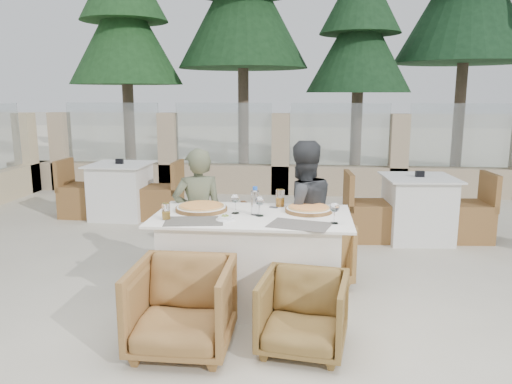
# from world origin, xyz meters

# --- Properties ---
(ground) EXTENTS (80.00, 80.00, 0.00)m
(ground) POSITION_xyz_m (0.00, 0.00, 0.00)
(ground) COLOR beige
(ground) RESTS_ON ground
(sand_patch) EXTENTS (30.00, 16.00, 0.01)m
(sand_patch) POSITION_xyz_m (0.00, 14.00, 0.01)
(sand_patch) COLOR #F2E6C6
(sand_patch) RESTS_ON ground
(perimeter_wall_far) EXTENTS (10.00, 0.34, 1.60)m
(perimeter_wall_far) POSITION_xyz_m (0.00, 4.80, 0.80)
(perimeter_wall_far) COLOR tan
(perimeter_wall_far) RESTS_ON ground
(pine_far_left) EXTENTS (2.42, 2.42, 5.50)m
(pine_far_left) POSITION_xyz_m (-3.50, 7.00, 2.75)
(pine_far_left) COLOR #214E22
(pine_far_left) RESTS_ON ground
(pine_mid_left) EXTENTS (2.86, 2.86, 6.50)m
(pine_mid_left) POSITION_xyz_m (-1.00, 7.50, 3.25)
(pine_mid_left) COLOR #1B401E
(pine_mid_left) RESTS_ON ground
(pine_centre) EXTENTS (2.20, 2.20, 5.00)m
(pine_centre) POSITION_xyz_m (1.50, 7.20, 2.50)
(pine_centre) COLOR #1B3F20
(pine_centre) RESTS_ON ground
(pine_mid_right) EXTENTS (2.99, 2.99, 6.80)m
(pine_mid_right) POSITION_xyz_m (3.80, 7.80, 3.40)
(pine_mid_right) COLOR #193D21
(pine_mid_right) RESTS_ON ground
(dining_table) EXTENTS (1.60, 0.90, 0.77)m
(dining_table) POSITION_xyz_m (0.03, 0.10, 0.39)
(dining_table) COLOR white
(dining_table) RESTS_ON ground
(placemat_near_left) EXTENTS (0.49, 0.37, 0.00)m
(placemat_near_left) POSITION_xyz_m (-0.39, -0.15, 0.77)
(placemat_near_left) COLOR #5C574F
(placemat_near_left) RESTS_ON dining_table
(placemat_near_right) EXTENTS (0.51, 0.41, 0.00)m
(placemat_near_right) POSITION_xyz_m (0.42, -0.18, 0.77)
(placemat_near_right) COLOR #635C54
(placemat_near_right) RESTS_ON dining_table
(pizza_left) EXTENTS (0.46, 0.46, 0.06)m
(pizza_left) POSITION_xyz_m (-0.41, 0.21, 0.80)
(pizza_left) COLOR orange
(pizza_left) RESTS_ON dining_table
(pizza_right) EXTENTS (0.44, 0.44, 0.05)m
(pizza_right) POSITION_xyz_m (0.49, 0.25, 0.80)
(pizza_right) COLOR orange
(pizza_right) RESTS_ON dining_table
(water_bottle) EXTENTS (0.08, 0.08, 0.23)m
(water_bottle) POSITION_xyz_m (0.05, 0.11, 0.89)
(water_bottle) COLOR #ABC3E1
(water_bottle) RESTS_ON dining_table
(wine_glass_centre) EXTENTS (0.10, 0.10, 0.18)m
(wine_glass_centre) POSITION_xyz_m (-0.11, 0.13, 0.86)
(wine_glass_centre) COLOR silver
(wine_glass_centre) RESTS_ON dining_table
(wine_glass_near) EXTENTS (0.08, 0.08, 0.18)m
(wine_glass_near) POSITION_xyz_m (0.10, 0.06, 0.86)
(wine_glass_near) COLOR silver
(wine_glass_near) RESTS_ON dining_table
(wine_glass_corner) EXTENTS (0.09, 0.09, 0.18)m
(wine_glass_corner) POSITION_xyz_m (0.68, -0.11, 0.86)
(wine_glass_corner) COLOR white
(wine_glass_corner) RESTS_ON dining_table
(beer_glass_left) EXTENTS (0.07, 0.07, 0.13)m
(beer_glass_left) POSITION_xyz_m (-0.62, -0.12, 0.83)
(beer_glass_left) COLOR #C2861B
(beer_glass_left) RESTS_ON dining_table
(beer_glass_right) EXTENTS (0.09, 0.09, 0.15)m
(beer_glass_right) POSITION_xyz_m (0.24, 0.43, 0.85)
(beer_glass_right) COLOR orange
(beer_glass_right) RESTS_ON dining_table
(olive_dish) EXTENTS (0.13, 0.13, 0.04)m
(olive_dish) POSITION_xyz_m (-0.16, -0.10, 0.79)
(olive_dish) COLOR white
(olive_dish) RESTS_ON dining_table
(armchair_far_left) EXTENTS (0.95, 0.96, 0.67)m
(armchair_far_left) POSITION_xyz_m (-0.35, 0.76, 0.33)
(armchair_far_left) COLOR brown
(armchair_far_left) RESTS_ON ground
(armchair_far_right) EXTENTS (0.90, 0.91, 0.63)m
(armchair_far_right) POSITION_xyz_m (0.47, 0.60, 0.32)
(armchair_far_right) COLOR olive
(armchair_far_right) RESTS_ON ground
(armchair_near_left) EXTENTS (0.67, 0.68, 0.62)m
(armchair_near_left) POSITION_xyz_m (-0.36, -0.71, 0.31)
(armchair_near_left) COLOR olive
(armchair_near_left) RESTS_ON ground
(armchair_near_right) EXTENTS (0.65, 0.67, 0.54)m
(armchair_near_right) POSITION_xyz_m (0.46, -0.63, 0.27)
(armchair_near_right) COLOR brown
(armchair_near_right) RESTS_ON ground
(diner_left) EXTENTS (0.54, 0.44, 1.26)m
(diner_left) POSITION_xyz_m (-0.51, 0.52, 0.63)
(diner_left) COLOR #545A41
(diner_left) RESTS_ON ground
(diner_right) EXTENTS (0.81, 0.74, 1.34)m
(diner_right) POSITION_xyz_m (0.43, 0.51, 0.67)
(diner_right) COLOR #35373A
(diner_right) RESTS_ON ground
(bg_table_a) EXTENTS (1.65, 0.84, 0.77)m
(bg_table_a) POSITION_xyz_m (-2.15, 2.85, 0.39)
(bg_table_a) COLOR white
(bg_table_a) RESTS_ON ground
(bg_table_b) EXTENTS (1.70, 0.94, 0.77)m
(bg_table_b) POSITION_xyz_m (1.79, 2.16, 0.39)
(bg_table_b) COLOR silver
(bg_table_b) RESTS_ON ground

